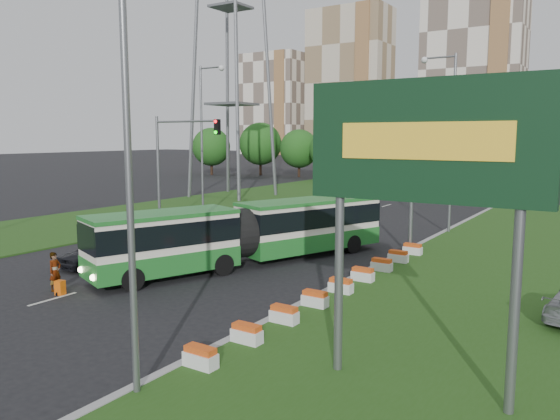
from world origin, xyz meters
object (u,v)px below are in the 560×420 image
Objects in this scene: car_left_far at (248,216)px; articulated_bus at (246,232)px; traffic_mast_median at (385,159)px; shopping_trolley at (60,288)px; billboard at (424,155)px; pedestrian at (55,272)px; car_left_near at (98,252)px; traffic_mast_left at (174,154)px.

articulated_bus is at bearing -61.84° from car_left_far.
traffic_mast_median reaches higher than car_left_far.
traffic_mast_median is 13.00× the size of shopping_trolley.
billboard is 28.41m from car_left_far.
articulated_bus reaches higher than car_left_far.
shopping_trolley is at bearing -120.95° from pedestrian.
car_left_far is at bearing 135.17° from billboard.
car_left_near is at bearing 20.11° from pedestrian.
pedestrian is (3.55, -18.81, 0.20)m from car_left_far.
billboard is at bearing -101.85° from pedestrian.
traffic_mast_left is at bearing 146.45° from billboard.
articulated_bus is 26.88× the size of shopping_trolley.
traffic_mast_median is 0.48× the size of articulated_bus.
pedestrian is at bearing -119.97° from traffic_mast_median.
articulated_bus reaches higher than pedestrian.
car_left_near is at bearing -122.64° from articulated_bus.
billboard is 16.14m from articulated_bus.
car_left_near reaches higher than car_left_far.
traffic_mast_left is (-22.63, 15.00, -0.81)m from billboard.
traffic_mast_median is at bearing -24.21° from car_left_far.
pedestrian reaches higher than shopping_trolley.
billboard is 2.04× the size of car_left_far.
billboard is 17.68m from traffic_mast_median.
traffic_mast_left is 4.72× the size of pedestrian.
traffic_mast_left is 7.20m from car_left_far.
shopping_trolley is at bearing 177.95° from billboard.
pedestrian is (-3.87, -8.54, -0.82)m from articulated_bus.
car_left_near is 1.07× the size of car_left_far.
car_left_near is 6.80× the size of shopping_trolley.
billboard is 0.48× the size of articulated_bus.
traffic_mast_median reaches higher than pedestrian.
shopping_trolley is (0.70, -0.28, -0.54)m from pedestrian.
articulated_bus reaches higher than car_left_near.
traffic_mast_median is at bearing -38.86° from pedestrian.
billboard reaches higher than car_left_far.
billboard reaches higher than car_left_near.
billboard is at bearing -16.31° from articulated_bus.
car_left_near is (-10.98, -11.14, -4.64)m from traffic_mast_median.
shopping_trolley is (-15.52, 0.56, -5.86)m from billboard.
car_left_far is at bearing 58.37° from traffic_mast_left.
traffic_mast_median is 18.08m from pedestrian.
traffic_mast_left is 2.04× the size of car_left_far.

